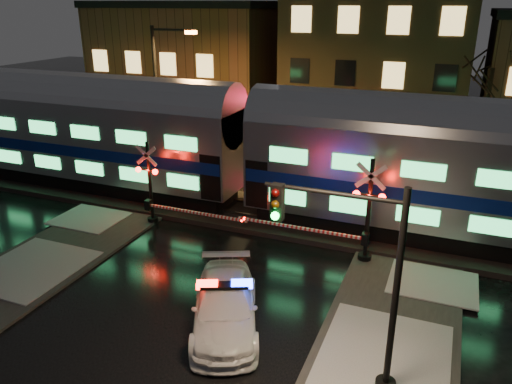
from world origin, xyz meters
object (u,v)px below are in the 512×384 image
crossing_signal_left (156,193)px  streetlight (161,91)px  police_car (225,306)px  traffic_light (359,284)px  crossing_signal_right (358,220)px

crossing_signal_left → streetlight: bearing=119.1°
police_car → traffic_light: size_ratio=0.93×
police_car → streetlight: size_ratio=0.63×
police_car → crossing_signal_right: bearing=38.8°
streetlight → crossing_signal_left: bearing=-60.9°
crossing_signal_right → crossing_signal_left: (-8.86, -0.01, -0.15)m
police_car → traffic_light: 4.81m
police_car → crossing_signal_left: size_ratio=0.97×
crossing_signal_left → traffic_light: 12.15m
traffic_light → streetlight: streetlight is taller
crossing_signal_left → streetlight: (-3.74, 6.70, 3.18)m
crossing_signal_right → streetlight: bearing=152.0°
police_car → traffic_light: bearing=-37.3°
streetlight → traffic_light: bearing=-43.8°
crossing_signal_right → traffic_light: bearing=-79.3°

